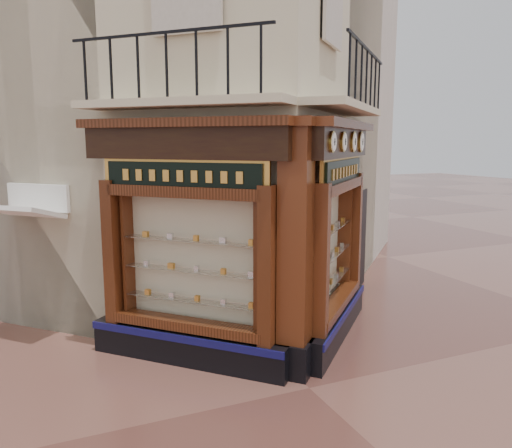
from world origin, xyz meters
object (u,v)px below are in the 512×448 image
clock_a (332,142)px  signboard_left (182,176)px  clock_c (353,142)px  clock_d (361,142)px  corner_pilaster (295,254)px  awning (29,340)px  signboard_right (343,171)px  clock_b (343,142)px

clock_a → signboard_left: size_ratio=0.15×
clock_c → clock_d: (0.54, 0.54, 0.00)m
corner_pilaster → clock_d: size_ratio=9.88×
awning → signboard_right: signboard_right is taller
awning → corner_pilaster: bearing=-174.3°
clock_d → signboard_right: size_ratio=0.19×
corner_pilaster → clock_b: 2.12m
clock_c → awning: (-5.65, 1.98, -3.62)m
clock_c → awning: size_ratio=0.26×
clock_a → clock_d: bearing=0.0°
clock_a → signboard_left: 2.36m
corner_pilaster → signboard_left: 2.12m
corner_pilaster → clock_c: size_ratio=10.66×
corner_pilaster → clock_d: 3.34m
corner_pilaster → clock_b: corner_pilaster is taller
signboard_left → clock_a: bearing=-160.9°
clock_c → signboard_right: bearing=162.2°
clock_a → signboard_right: bearing=4.8°
clock_b → signboard_left: size_ratio=0.16×
corner_pilaster → signboard_left: size_ratio=1.90×
awning → clock_a: bearing=-170.2°
clock_a → corner_pilaster: bearing=135.6°
clock_c → signboard_left: (-3.24, -0.17, -0.52)m
corner_pilaster → clock_a: size_ratio=12.29×
clock_b → clock_c: size_ratio=0.90×
clock_b → clock_d: bearing=0.0°
clock_a → signboard_right: 1.42m
clock_c → signboard_right: 0.63m
clock_b → signboard_right: clock_b is taller
awning → signboard_right: bearing=-156.9°
clock_b → awning: 6.72m
clock_a → clock_b: clock_b is taller
corner_pilaster → clock_c: (1.78, 1.18, 1.67)m
signboard_left → clock_d: bearing=-124.4°
signboard_left → signboard_right: same height
signboard_left → awning: bearing=3.3°
clock_b → signboard_left: (-2.63, 0.45, -0.52)m
clock_b → signboard_left: clock_b is taller
clock_c → awning: bearing=115.7°
corner_pilaster → clock_d: corner_pilaster is taller
signboard_left → signboard_right: (2.92, -0.00, 0.00)m
clock_b → clock_d: size_ratio=0.83×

